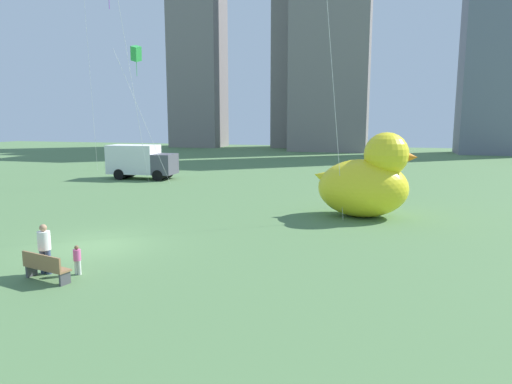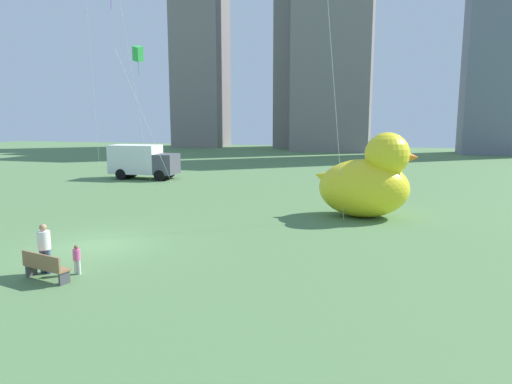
{
  "view_description": "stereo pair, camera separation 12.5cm",
  "coord_description": "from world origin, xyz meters",
  "px_view_note": "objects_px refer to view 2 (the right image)",
  "views": [
    {
      "loc": [
        11.11,
        -15.32,
        5.05
      ],
      "look_at": [
        5.99,
        2.43,
        2.09
      ],
      "focal_mm": 32.14,
      "sensor_mm": 36.0,
      "label": 1
    },
    {
      "loc": [
        11.23,
        -15.28,
        5.05
      ],
      "look_at": [
        5.99,
        2.43,
        2.09
      ],
      "focal_mm": 32.14,
      "sensor_mm": 36.0,
      "label": 2
    }
  ],
  "objects_px": {
    "park_bench": "(45,266)",
    "person_child": "(77,258)",
    "person_adult": "(44,246)",
    "giant_inflatable_duck": "(368,181)",
    "box_truck": "(143,162)",
    "kite_green": "(138,54)"
  },
  "relations": [
    {
      "from": "park_bench",
      "to": "kite_green",
      "type": "bearing_deg",
      "value": 112.75
    },
    {
      "from": "person_adult",
      "to": "person_child",
      "type": "relative_size",
      "value": 1.69
    },
    {
      "from": "park_bench",
      "to": "person_adult",
      "type": "relative_size",
      "value": 1.08
    },
    {
      "from": "person_child",
      "to": "box_truck",
      "type": "bearing_deg",
      "value": 115.26
    },
    {
      "from": "person_adult",
      "to": "box_truck",
      "type": "relative_size",
      "value": 0.29
    },
    {
      "from": "person_child",
      "to": "box_truck",
      "type": "xyz_separation_m",
      "value": [
        -10.47,
        22.18,
        0.89
      ]
    },
    {
      "from": "giant_inflatable_duck",
      "to": "box_truck",
      "type": "height_order",
      "value": "giant_inflatable_duck"
    },
    {
      "from": "giant_inflatable_duck",
      "to": "kite_green",
      "type": "bearing_deg",
      "value": 154.36
    },
    {
      "from": "park_bench",
      "to": "kite_green",
      "type": "relative_size",
      "value": 0.17
    },
    {
      "from": "box_truck",
      "to": "kite_green",
      "type": "height_order",
      "value": "kite_green"
    },
    {
      "from": "box_truck",
      "to": "park_bench",
      "type": "bearing_deg",
      "value": -66.72
    },
    {
      "from": "box_truck",
      "to": "giant_inflatable_duck",
      "type": "bearing_deg",
      "value": -28.53
    },
    {
      "from": "person_child",
      "to": "person_adult",
      "type": "bearing_deg",
      "value": -169.32
    },
    {
      "from": "person_adult",
      "to": "person_child",
      "type": "height_order",
      "value": "person_adult"
    },
    {
      "from": "person_child",
      "to": "kite_green",
      "type": "height_order",
      "value": "kite_green"
    },
    {
      "from": "park_bench",
      "to": "person_child",
      "type": "height_order",
      "value": "person_child"
    },
    {
      "from": "person_child",
      "to": "box_truck",
      "type": "relative_size",
      "value": 0.17
    },
    {
      "from": "park_bench",
      "to": "person_adult",
      "type": "xyz_separation_m",
      "value": [
        -0.49,
        0.6,
        0.44
      ]
    },
    {
      "from": "person_adult",
      "to": "kite_green",
      "type": "xyz_separation_m",
      "value": [
        -8.45,
        20.71,
        9.06
      ]
    },
    {
      "from": "park_bench",
      "to": "giant_inflatable_duck",
      "type": "distance_m",
      "value": 15.67
    },
    {
      "from": "giant_inflatable_duck",
      "to": "box_truck",
      "type": "distance_m",
      "value": 21.71
    },
    {
      "from": "person_adult",
      "to": "box_truck",
      "type": "bearing_deg",
      "value": 112.77
    }
  ]
}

